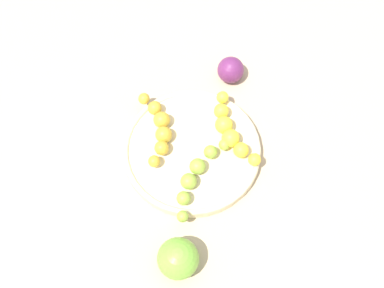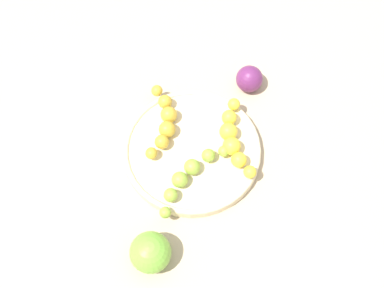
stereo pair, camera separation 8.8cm
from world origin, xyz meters
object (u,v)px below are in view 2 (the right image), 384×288
at_px(plum_purple, 249,79).
at_px(banana_green, 189,175).
at_px(banana_spotted, 164,121).
at_px(fruit_bowl, 192,150).
at_px(apple_green, 150,252).
at_px(banana_yellow, 233,138).

bearing_deg(plum_purple, banana_green, 5.28).
bearing_deg(banana_green, banana_spotted, -25.71).
height_order(fruit_bowl, plum_purple, plum_purple).
xyz_separation_m(fruit_bowl, banana_spotted, (-0.01, -0.07, 0.02)).
height_order(fruit_bowl, apple_green, apple_green).
distance_m(fruit_bowl, apple_green, 0.20).
bearing_deg(apple_green, fruit_bowl, -164.23).
relative_size(plum_purple, apple_green, 0.76).
xyz_separation_m(banana_green, apple_green, (0.14, 0.03, 0.00)).
bearing_deg(banana_spotted, banana_yellow, -13.27).
distance_m(banana_yellow, apple_green, 0.25).
distance_m(banana_spotted, plum_purple, 0.19).
xyz_separation_m(banana_spotted, plum_purple, (-0.17, 0.08, -0.01)).
xyz_separation_m(banana_green, banana_yellow, (-0.10, 0.02, 0.00)).
bearing_deg(plum_purple, apple_green, 7.28).
bearing_deg(banana_spotted, apple_green, -91.37).
xyz_separation_m(fruit_bowl, banana_yellow, (-0.05, 0.05, 0.02)).
height_order(fruit_bowl, banana_spotted, banana_spotted).
relative_size(fruit_bowl, banana_green, 1.46).
xyz_separation_m(fruit_bowl, banana_green, (0.05, 0.03, 0.02)).
xyz_separation_m(banana_spotted, apple_green, (0.21, 0.12, -0.00)).
relative_size(fruit_bowl, apple_green, 3.66).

